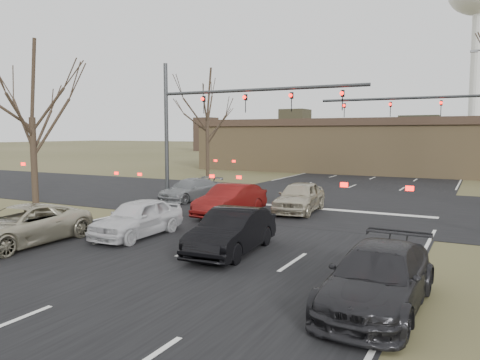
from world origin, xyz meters
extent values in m
plane|color=#454424|center=(0.00, 0.00, 0.00)|extent=(360.00, 360.00, 0.00)
cube|color=black|center=(0.00, 60.00, 0.01)|extent=(14.00, 300.00, 0.02)
cube|color=black|center=(0.00, 15.00, 0.01)|extent=(200.00, 14.00, 0.02)
cube|color=olive|center=(2.00, 38.00, 2.30)|extent=(42.00, 10.00, 4.60)
cube|color=#38281E|center=(2.00, 38.00, 4.95)|extent=(42.40, 10.40, 0.70)
cylinder|color=silver|center=(6.00, 120.00, 17.00)|extent=(3.20, 3.20, 34.00)
cylinder|color=#383A3D|center=(-8.50, 13.00, 4.00)|extent=(0.24, 0.24, 8.00)
cylinder|color=#383A3D|center=(-2.50, 13.00, 6.20)|extent=(12.00, 0.18, 0.18)
imported|color=black|center=(-5.83, 13.00, 5.50)|extent=(0.16, 0.20, 1.00)
imported|color=black|center=(-3.17, 13.00, 5.50)|extent=(0.16, 0.20, 1.00)
imported|color=black|center=(-0.50, 13.00, 5.50)|extent=(0.16, 0.20, 1.00)
imported|color=black|center=(2.17, 13.00, 5.50)|extent=(0.16, 0.20, 1.00)
cylinder|color=#383A3D|center=(3.50, 23.00, 6.20)|extent=(11.00, 0.18, 0.18)
imported|color=black|center=(5.86, 23.00, 5.50)|extent=(0.16, 0.20, 1.00)
imported|color=black|center=(2.71, 23.00, 5.50)|extent=(0.16, 0.20, 1.00)
imported|color=black|center=(-0.43, 23.00, 5.50)|extent=(0.16, 0.20, 1.00)
cube|color=gray|center=(7.50, 27.00, 9.55)|extent=(0.50, 0.25, 0.15)
cylinder|color=black|center=(-11.50, 6.00, 2.34)|extent=(0.32, 0.32, 4.68)
cylinder|color=black|center=(-13.00, 25.00, 2.61)|extent=(0.32, 0.32, 5.23)
imported|color=#ADA68C|center=(-5.68, 0.72, 0.69)|extent=(2.42, 5.03, 1.38)
imported|color=silver|center=(-3.00, 3.68, 0.71)|extent=(1.74, 4.19, 1.42)
imported|color=black|center=(1.31, 3.19, 0.72)|extent=(1.86, 4.48, 1.44)
imported|color=black|center=(6.50, 0.44, 0.70)|extent=(2.10, 4.85, 1.39)
imported|color=slate|center=(-6.50, 12.50, 0.63)|extent=(2.33, 4.56, 1.27)
imported|color=#5D0E0D|center=(-2.02, 9.18, 0.75)|extent=(1.75, 4.59, 1.49)
imported|color=#B4AC92|center=(0.50, 11.63, 0.76)|extent=(2.14, 4.59, 1.52)
camera|label=1|loc=(8.45, -9.90, 3.88)|focal=35.00mm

